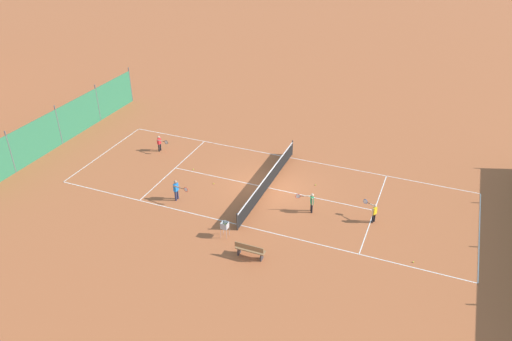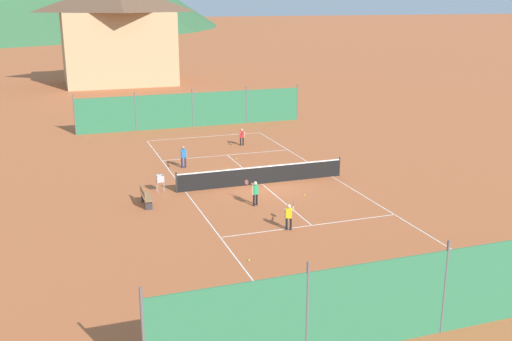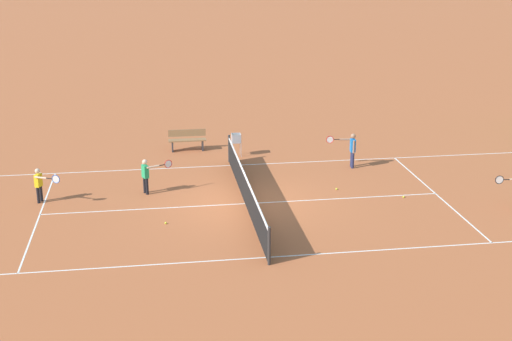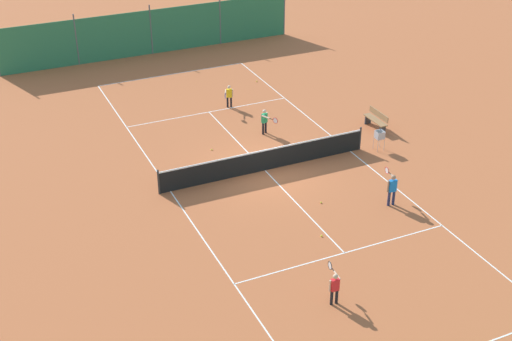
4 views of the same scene
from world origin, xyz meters
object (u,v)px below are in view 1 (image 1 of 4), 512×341
tennis_net (268,181)px  ball_hopper (225,226)px  player_far_service (311,201)px  player_near_service (177,189)px  tennis_ball_by_net_left (413,262)px  courtside_bench (250,250)px  player_far_baseline (374,211)px  tennis_ball_alley_right (214,184)px  tennis_ball_service_box (193,169)px  tennis_ball_far_corner (316,185)px  player_near_baseline (160,142)px

tennis_net → ball_hopper: tennis_net is taller
player_far_service → ball_hopper: size_ratio=1.34×
player_near_service → ball_hopper: size_ratio=1.46×
tennis_ball_by_net_left → player_far_service: bearing=68.9°
player_far_service → courtside_bench: (-4.88, 1.62, -0.25)m
tennis_net → player_far_baseline: bearing=-99.6°
tennis_ball_by_net_left → courtside_bench: (-2.62, 7.49, 0.42)m
player_far_service → tennis_ball_alley_right: bearing=84.5°
tennis_ball_by_net_left → tennis_ball_alley_right: bearing=76.7°
courtside_bench → player_far_baseline: bearing=-43.7°
tennis_ball_service_box → courtside_bench: 9.39m
courtside_bench → tennis_ball_far_corner: bearing=-8.2°
tennis_ball_alley_right → tennis_ball_far_corner: bearing=-69.4°
tennis_net → player_near_baseline: (1.66, 8.52, 0.16)m
tennis_ball_alley_right → ball_hopper: 5.33m
tennis_net → tennis_ball_far_corner: tennis_net is taller
player_near_service → tennis_ball_service_box: 3.61m
player_near_service → player_near_baseline: 6.38m
courtside_bench → tennis_ball_alley_right: bearing=40.6°
player_far_service → player_near_service: bearing=103.1°
tennis_ball_by_net_left → player_far_baseline: bearing=43.4°
player_near_baseline → tennis_ball_alley_right: player_near_baseline is taller
ball_hopper → courtside_bench: (-1.06, -1.84, -0.20)m
player_near_baseline → tennis_ball_far_corner: player_near_baseline is taller
tennis_ball_alley_right → player_near_baseline: bearing=64.6°
tennis_ball_alley_right → courtside_bench: 7.25m
tennis_ball_alley_right → tennis_net: bearing=-75.3°
player_near_baseline → courtside_bench: size_ratio=0.75×
tennis_ball_alley_right → tennis_ball_service_box: bearing=61.4°
tennis_ball_service_box → player_far_service: bearing=-101.5°
tennis_ball_service_box → ball_hopper: bearing=-138.7°
ball_hopper → courtside_bench: 2.13m
player_near_baseline → tennis_ball_alley_right: bearing=-115.4°
player_near_service → tennis_ball_alley_right: 2.73m
tennis_ball_alley_right → tennis_ball_service_box: 2.25m
player_far_service → tennis_ball_alley_right: player_far_service is taller
player_far_service → tennis_ball_far_corner: size_ratio=18.03×
player_near_baseline → tennis_ball_by_net_left: 18.31m
tennis_ball_far_corner → courtside_bench: 7.78m
tennis_ball_far_corner → tennis_net: bearing=117.5°
player_near_service → tennis_ball_far_corner: (4.55, -6.97, -0.72)m
tennis_ball_far_corner → tennis_ball_by_net_left: bearing=-128.5°
player_near_baseline → player_far_service: player_far_service is taller
player_far_baseline → courtside_bench: player_far_baseline is taller
player_near_service → tennis_ball_by_net_left: size_ratio=19.67×
tennis_net → tennis_ball_by_net_left: 9.72m
ball_hopper → tennis_net: bearing=-3.9°
tennis_ball_service_box → tennis_ball_by_net_left: same height
courtside_bench → player_near_service: bearing=61.9°
player_far_service → player_near_baseline: bearing=75.0°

